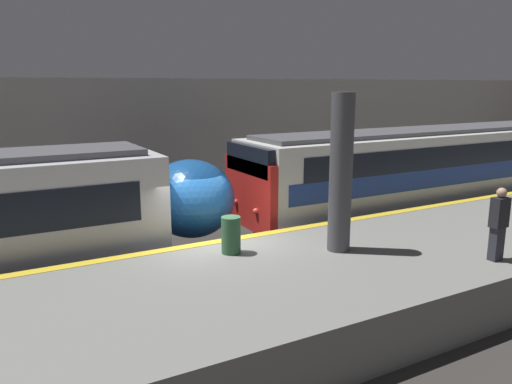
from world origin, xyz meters
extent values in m
plane|color=#33302D|center=(0.00, 0.00, 0.00)|extent=(120.00, 120.00, 0.00)
cube|color=slate|center=(0.00, -2.56, 0.57)|extent=(40.00, 5.11, 1.14)
cube|color=gold|center=(0.00, -0.15, 1.15)|extent=(40.00, 0.30, 0.01)
cube|color=#9E998E|center=(0.00, 6.21, 2.56)|extent=(50.00, 0.15, 5.11)
cylinder|color=#47474C|center=(2.22, -2.06, 2.94)|extent=(0.52, 0.52, 3.61)
ellipsoid|color=#195199|center=(0.19, 2.00, 1.78)|extent=(2.42, 2.66, 2.19)
sphere|color=#F2EFCC|center=(1.14, 2.00, 1.39)|extent=(0.20, 0.20, 0.20)
cube|color=black|center=(10.34, 2.00, 0.30)|extent=(14.99, 2.37, 0.61)
cube|color=silver|center=(10.34, 2.00, 1.91)|extent=(16.29, 2.89, 2.60)
cube|color=navy|center=(10.34, 0.54, 1.86)|extent=(15.64, 0.02, 0.63)
cube|color=black|center=(10.34, 0.54, 2.53)|extent=(14.66, 0.02, 0.73)
cube|color=red|center=(2.07, 2.00, 1.70)|extent=(0.25, 2.84, 2.08)
cube|color=black|center=(2.07, 2.00, 2.74)|extent=(0.25, 2.55, 0.83)
sphere|color=#EA4C42|center=(1.92, 1.35, 1.33)|extent=(0.18, 0.18, 0.18)
sphere|color=#EA4C42|center=(1.92, 2.65, 1.33)|extent=(0.18, 0.18, 0.18)
cube|color=#4C4C51|center=(10.34, 2.00, 3.28)|extent=(15.64, 2.08, 0.14)
cube|color=#2D2D38|center=(4.78, -4.29, 1.52)|extent=(0.28, 0.20, 0.75)
cube|color=#232328|center=(4.78, -4.29, 2.22)|extent=(0.38, 0.24, 0.65)
sphere|color=tan|center=(4.78, -4.29, 2.65)|extent=(0.21, 0.21, 0.21)
cylinder|color=#2D5B38|center=(-0.06, -1.06, 1.57)|extent=(0.44, 0.44, 0.85)
camera|label=1|loc=(-4.82, -10.81, 4.91)|focal=35.00mm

